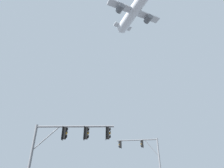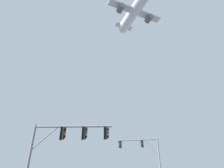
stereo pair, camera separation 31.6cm
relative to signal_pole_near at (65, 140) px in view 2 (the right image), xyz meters
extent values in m
cylinder|color=slate|center=(-2.53, -0.03, -1.54)|extent=(0.20, 0.20, 5.52)
cylinder|color=slate|center=(0.55, 0.01, 1.07)|extent=(6.15, 0.22, 0.15)
cylinder|color=slate|center=(-1.61, -0.02, 0.18)|extent=(1.90, 0.10, 1.84)
cube|color=black|center=(3.13, 0.04, 0.54)|extent=(0.26, 0.32, 0.90)
cylinder|color=black|center=(3.13, 0.04, 1.05)|extent=(0.05, 0.05, 0.12)
cube|color=black|center=(2.99, 0.03, 0.54)|extent=(0.03, 0.46, 1.04)
sphere|color=black|center=(3.27, 0.04, 0.81)|extent=(0.20, 0.20, 0.20)
cylinder|color=black|center=(3.34, 0.04, 0.87)|extent=(0.04, 0.21, 0.21)
sphere|color=orange|center=(3.27, 0.04, 0.53)|extent=(0.20, 0.20, 0.20)
cylinder|color=black|center=(3.34, 0.04, 0.59)|extent=(0.04, 0.21, 0.21)
sphere|color=black|center=(3.27, 0.04, 0.25)|extent=(0.20, 0.20, 0.20)
cylinder|color=black|center=(3.34, 0.04, 0.31)|extent=(0.04, 0.21, 0.21)
cube|color=black|center=(1.44, 0.02, 0.54)|extent=(0.26, 0.32, 0.90)
cylinder|color=black|center=(1.44, 0.02, 1.05)|extent=(0.05, 0.05, 0.12)
cube|color=black|center=(1.30, 0.01, 0.54)|extent=(0.03, 0.46, 1.04)
sphere|color=black|center=(1.58, 0.02, 0.81)|extent=(0.20, 0.20, 0.20)
cylinder|color=black|center=(1.65, 0.02, 0.87)|extent=(0.04, 0.21, 0.21)
sphere|color=orange|center=(1.58, 0.02, 0.53)|extent=(0.20, 0.20, 0.20)
cylinder|color=black|center=(1.65, 0.02, 0.59)|extent=(0.04, 0.21, 0.21)
sphere|color=black|center=(1.58, 0.02, 0.25)|extent=(0.20, 0.20, 0.20)
cylinder|color=black|center=(1.65, 0.02, 0.31)|extent=(0.04, 0.21, 0.21)
cube|color=black|center=(-0.25, 0.00, 0.54)|extent=(0.26, 0.32, 0.90)
cylinder|color=black|center=(-0.25, 0.00, 1.05)|extent=(0.05, 0.05, 0.12)
cube|color=black|center=(-0.39, 0.00, 0.54)|extent=(0.03, 0.46, 1.04)
sphere|color=black|center=(-0.11, 0.00, 0.81)|extent=(0.20, 0.20, 0.20)
cylinder|color=black|center=(-0.04, 0.00, 0.87)|extent=(0.04, 0.21, 0.21)
sphere|color=orange|center=(-0.11, 0.00, 0.53)|extent=(0.20, 0.20, 0.20)
cylinder|color=black|center=(-0.04, 0.00, 0.59)|extent=(0.04, 0.21, 0.21)
sphere|color=black|center=(-0.11, 0.00, 0.25)|extent=(0.20, 0.20, 0.20)
cylinder|color=black|center=(-0.04, 0.00, 0.31)|extent=(0.04, 0.21, 0.21)
cylinder|color=slate|center=(9.26, 11.37, -0.96)|extent=(0.20, 0.20, 6.67)
cylinder|color=slate|center=(6.55, 11.79, 2.22)|extent=(5.43, 0.98, 0.15)
cylinder|color=slate|center=(8.45, 11.50, 1.13)|extent=(1.70, 0.34, 2.23)
cube|color=black|center=(4.28, 12.14, 1.70)|extent=(0.31, 0.36, 0.90)
cylinder|color=black|center=(4.28, 12.14, 2.21)|extent=(0.05, 0.05, 0.12)
cube|color=black|center=(4.42, 12.12, 1.70)|extent=(0.09, 0.46, 1.04)
sphere|color=black|center=(4.14, 12.16, 1.97)|extent=(0.20, 0.20, 0.20)
cylinder|color=black|center=(4.08, 12.17, 2.03)|extent=(0.07, 0.21, 0.21)
sphere|color=orange|center=(4.14, 12.16, 1.69)|extent=(0.20, 0.20, 0.20)
cylinder|color=black|center=(4.08, 12.17, 1.75)|extent=(0.07, 0.21, 0.21)
sphere|color=black|center=(4.14, 12.16, 1.41)|extent=(0.20, 0.20, 0.20)
cylinder|color=black|center=(4.08, 12.17, 1.47)|extent=(0.07, 0.21, 0.21)
cube|color=black|center=(7.26, 11.68, 1.70)|extent=(0.31, 0.36, 0.90)
cylinder|color=black|center=(7.26, 11.68, 2.21)|extent=(0.05, 0.05, 0.12)
cube|color=black|center=(7.39, 11.66, 1.70)|extent=(0.09, 0.46, 1.04)
sphere|color=black|center=(7.11, 11.70, 1.97)|extent=(0.20, 0.20, 0.20)
cylinder|color=black|center=(7.05, 11.71, 2.03)|extent=(0.07, 0.21, 0.21)
sphere|color=orange|center=(7.11, 11.70, 1.69)|extent=(0.20, 0.20, 0.20)
cylinder|color=black|center=(7.05, 11.71, 1.75)|extent=(0.07, 0.21, 0.21)
sphere|color=black|center=(7.11, 11.70, 1.41)|extent=(0.20, 0.20, 0.20)
cylinder|color=black|center=(7.05, 11.71, 1.47)|extent=(0.07, 0.21, 0.21)
cylinder|color=white|center=(10.57, 29.97, 49.15)|extent=(12.41, 20.29, 3.69)
cone|color=white|center=(5.57, 40.24, 49.15)|extent=(3.83, 3.45, 3.14)
cube|color=silver|center=(10.32, 30.49, 48.60)|extent=(18.75, 10.87, 0.42)
cylinder|color=#595B60|center=(15.26, 32.89, 47.49)|extent=(3.08, 3.40, 2.08)
cylinder|color=#595B60|center=(5.38, 28.08, 47.49)|extent=(3.08, 3.40, 2.08)
cube|color=navy|center=(6.63, 38.06, 51.23)|extent=(1.66, 3.03, 4.38)
cube|color=silver|center=(6.53, 38.27, 49.50)|extent=(7.13, 4.90, 0.23)
camera|label=1|loc=(3.85, -14.49, -2.74)|focal=29.80mm
camera|label=2|loc=(4.17, -14.48, -2.74)|focal=29.80mm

